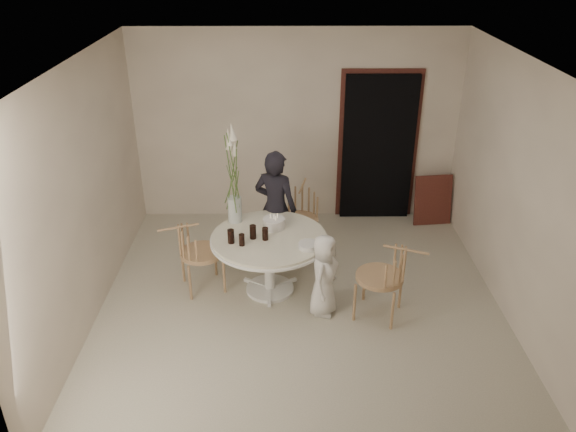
{
  "coord_description": "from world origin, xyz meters",
  "views": [
    {
      "loc": [
        -0.18,
        -5.26,
        3.81
      ],
      "look_at": [
        -0.14,
        0.3,
        0.96
      ],
      "focal_mm": 35.0,
      "sensor_mm": 36.0,
      "label": 1
    }
  ],
  "objects_px": {
    "girl": "(276,208)",
    "flower_vase": "(234,185)",
    "chair_right": "(392,272)",
    "birthday_cake": "(274,223)",
    "boy": "(324,275)",
    "table": "(269,245)",
    "chair_far": "(301,210)",
    "chair_left": "(191,248)"
  },
  "relations": [
    {
      "from": "chair_far",
      "to": "boy",
      "type": "height_order",
      "value": "boy"
    },
    {
      "from": "chair_right",
      "to": "girl",
      "type": "relative_size",
      "value": 0.6
    },
    {
      "from": "chair_left",
      "to": "table",
      "type": "bearing_deg",
      "value": -112.66
    },
    {
      "from": "chair_right",
      "to": "boy",
      "type": "relative_size",
      "value": 0.94
    },
    {
      "from": "girl",
      "to": "birthday_cake",
      "type": "height_order",
      "value": "girl"
    },
    {
      "from": "birthday_cake",
      "to": "chair_right",
      "type": "bearing_deg",
      "value": -29.49
    },
    {
      "from": "chair_far",
      "to": "chair_right",
      "type": "height_order",
      "value": "chair_right"
    },
    {
      "from": "table",
      "to": "boy",
      "type": "relative_size",
      "value": 1.39
    },
    {
      "from": "chair_right",
      "to": "chair_left",
      "type": "relative_size",
      "value": 1.03
    },
    {
      "from": "flower_vase",
      "to": "chair_right",
      "type": "bearing_deg",
      "value": -27.3
    },
    {
      "from": "table",
      "to": "boy",
      "type": "distance_m",
      "value": 0.75
    },
    {
      "from": "chair_far",
      "to": "flower_vase",
      "type": "xyz_separation_m",
      "value": [
        -0.79,
        -0.61,
        0.63
      ]
    },
    {
      "from": "boy",
      "to": "birthday_cake",
      "type": "xyz_separation_m",
      "value": [
        -0.55,
        0.62,
        0.31
      ]
    },
    {
      "from": "girl",
      "to": "table",
      "type": "bearing_deg",
      "value": 106.73
    },
    {
      "from": "girl",
      "to": "flower_vase",
      "type": "relative_size",
      "value": 1.23
    },
    {
      "from": "table",
      "to": "chair_right",
      "type": "height_order",
      "value": "chair_right"
    },
    {
      "from": "chair_far",
      "to": "flower_vase",
      "type": "relative_size",
      "value": 0.72
    },
    {
      "from": "girl",
      "to": "boy",
      "type": "bearing_deg",
      "value": 138.02
    },
    {
      "from": "chair_left",
      "to": "girl",
      "type": "xyz_separation_m",
      "value": [
        0.97,
        0.65,
        0.18
      ]
    },
    {
      "from": "chair_left",
      "to": "birthday_cake",
      "type": "relative_size",
      "value": 3.46
    },
    {
      "from": "chair_far",
      "to": "chair_right",
      "type": "relative_size",
      "value": 0.98
    },
    {
      "from": "chair_left",
      "to": "flower_vase",
      "type": "bearing_deg",
      "value": -76.26
    },
    {
      "from": "chair_far",
      "to": "chair_left",
      "type": "height_order",
      "value": "chair_far"
    },
    {
      "from": "girl",
      "to": "birthday_cake",
      "type": "bearing_deg",
      "value": 110.77
    },
    {
      "from": "chair_right",
      "to": "birthday_cake",
      "type": "xyz_separation_m",
      "value": [
        -1.26,
        0.71,
        0.21
      ]
    },
    {
      "from": "table",
      "to": "chair_right",
      "type": "distance_m",
      "value": 1.41
    },
    {
      "from": "flower_vase",
      "to": "table",
      "type": "bearing_deg",
      "value": -42.22
    },
    {
      "from": "boy",
      "to": "chair_left",
      "type": "bearing_deg",
      "value": 93.43
    },
    {
      "from": "chair_far",
      "to": "birthday_cake",
      "type": "xyz_separation_m",
      "value": [
        -0.33,
        -0.79,
        0.22
      ]
    },
    {
      "from": "girl",
      "to": "boy",
      "type": "distance_m",
      "value": 1.25
    },
    {
      "from": "birthday_cake",
      "to": "table",
      "type": "bearing_deg",
      "value": -105.31
    },
    {
      "from": "chair_far",
      "to": "chair_left",
      "type": "distance_m",
      "value": 1.6
    },
    {
      "from": "chair_left",
      "to": "birthday_cake",
      "type": "xyz_separation_m",
      "value": [
        0.95,
        0.16,
        0.23
      ]
    },
    {
      "from": "chair_right",
      "to": "table",
      "type": "bearing_deg",
      "value": -89.38
    },
    {
      "from": "table",
      "to": "birthday_cake",
      "type": "bearing_deg",
      "value": 74.69
    },
    {
      "from": "boy",
      "to": "flower_vase",
      "type": "distance_m",
      "value": 1.47
    },
    {
      "from": "birthday_cake",
      "to": "flower_vase",
      "type": "bearing_deg",
      "value": 159.13
    },
    {
      "from": "table",
      "to": "chair_far",
      "type": "distance_m",
      "value": 1.06
    },
    {
      "from": "chair_right",
      "to": "birthday_cake",
      "type": "bearing_deg",
      "value": -97.35
    },
    {
      "from": "girl",
      "to": "flower_vase",
      "type": "height_order",
      "value": "flower_vase"
    },
    {
      "from": "birthday_cake",
      "to": "flower_vase",
      "type": "distance_m",
      "value": 0.64
    },
    {
      "from": "chair_left",
      "to": "birthday_cake",
      "type": "bearing_deg",
      "value": -100.97
    }
  ]
}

